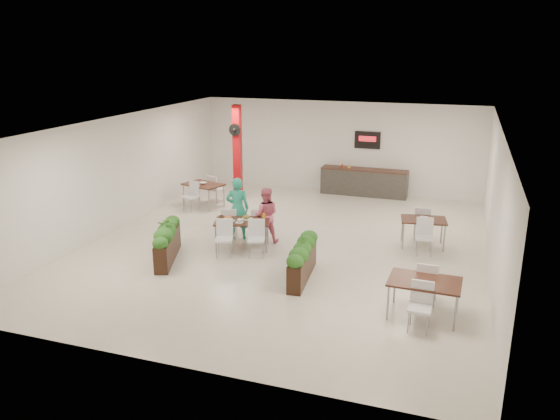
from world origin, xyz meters
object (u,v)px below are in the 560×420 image
object	(u,v)px
planter_right	(302,258)
side_table_c	(424,286)
diner_woman	(265,215)
side_table_a	(203,187)
diner_man	(238,208)
side_table_b	(423,224)
red_column	(237,152)
main_table	(242,225)
planter_left	(167,240)
service_counter	(364,181)

from	to	relation	value
planter_right	side_table_c	xyz separation A→B (m)	(2.73, -0.98, 0.14)
diner_woman	side_table_a	xyz separation A→B (m)	(-3.08, 2.52, -0.11)
diner_man	side_table_b	bearing A→B (deg)	174.33
red_column	side_table_c	bearing A→B (deg)	-44.94
main_table	diner_man	distance (m)	0.80
red_column	side_table_c	xyz separation A→B (m)	(6.72, -6.71, -1.00)
diner_man	side_table_b	size ratio (longest dim) A/B	1.02
diner_man	main_table	bearing A→B (deg)	103.70
planter_right	side_table_a	xyz separation A→B (m)	(-4.70, 4.54, 0.13)
red_column	side_table_a	xyz separation A→B (m)	(-0.71, -1.19, -1.01)
planter_left	planter_right	xyz separation A→B (m)	(3.45, -0.03, -0.02)
side_table_a	main_table	bearing A→B (deg)	-32.35
red_column	side_table_b	distance (m)	7.02
main_table	planter_right	xyz separation A→B (m)	(2.03, -1.36, -0.13)
service_counter	side_table_b	bearing A→B (deg)	-62.61
side_table_a	side_table_b	size ratio (longest dim) A/B	1.00
planter_right	side_table_b	distance (m)	3.83
red_column	planter_left	bearing A→B (deg)	-84.58
side_table_a	service_counter	bearing A→B (deg)	50.59
main_table	diner_man	size ratio (longest dim) A/B	1.12
diner_woman	planter_left	size ratio (longest dim) A/B	0.77
main_table	diner_man	xyz separation A→B (m)	(-0.39, 0.66, 0.22)
diner_woman	side_table_b	xyz separation A→B (m)	(4.02, 0.98, -0.12)
side_table_c	main_table	bearing A→B (deg)	155.90
service_counter	diner_woman	distance (m)	5.82
service_counter	diner_woman	size ratio (longest dim) A/B	2.01
planter_right	side_table_a	size ratio (longest dim) A/B	1.18
main_table	side_table_a	xyz separation A→B (m)	(-2.67, 3.18, -0.00)
side_table_b	diner_woman	bearing A→B (deg)	-174.75
service_counter	side_table_c	world-z (taller)	service_counter
side_table_c	side_table_b	bearing A→B (deg)	96.85
planter_left	side_table_c	bearing A→B (deg)	-9.22
red_column	service_counter	bearing A→B (deg)	25.00
service_counter	planter_left	world-z (taller)	service_counter
service_counter	main_table	world-z (taller)	service_counter
red_column	side_table_c	world-z (taller)	red_column
diner_man	side_table_a	world-z (taller)	diner_man
main_table	diner_woman	bearing A→B (deg)	58.18
main_table	diner_man	world-z (taller)	diner_man
planter_left	planter_right	size ratio (longest dim) A/B	0.99
diner_woman	planter_right	size ratio (longest dim) A/B	0.76
planter_left	side_table_c	size ratio (longest dim) A/B	1.19
red_column	planter_right	bearing A→B (deg)	-55.15
planter_right	main_table	bearing A→B (deg)	146.27
red_column	diner_woman	world-z (taller)	red_column
diner_man	side_table_a	distance (m)	3.41
side_table_b	planter_left	bearing A→B (deg)	-161.52
diner_woman	side_table_b	size ratio (longest dim) A/B	0.90
main_table	planter_left	distance (m)	1.95
side_table_c	red_column	bearing A→B (deg)	137.06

